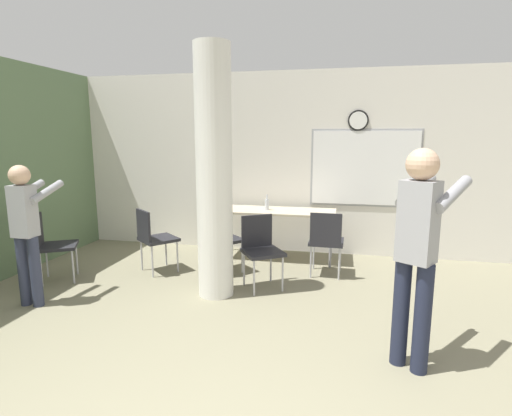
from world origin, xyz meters
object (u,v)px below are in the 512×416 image
object	(u,v)px
folding_table	(275,213)
chair_table_right	(326,239)
person_watching_back	(26,224)
bottle_on_table	(267,204)
chair_table_left	(219,236)
chair_table_front	(261,246)
person_playing_side	(418,243)
chair_near_pillar	(154,236)
chair_by_left_wall	(51,242)

from	to	relation	value
folding_table	chair_table_right	size ratio (longest dim) A/B	2.06
folding_table	person_watching_back	size ratio (longest dim) A/B	1.17
folding_table	person_watching_back	xyz separation A→B (m)	(-2.31, -2.20, 0.21)
bottle_on_table	folding_table	bearing A→B (deg)	5.02
folding_table	chair_table_left	distance (m)	1.03
chair_table_front	person_playing_side	world-z (taller)	person_playing_side
bottle_on_table	chair_table_right	bearing A→B (deg)	-34.81
chair_table_right	bottle_on_table	bearing A→B (deg)	145.19
chair_near_pillar	chair_table_right	world-z (taller)	same
folding_table	chair_table_right	world-z (taller)	chair_table_right
chair_table_left	person_playing_side	size ratio (longest dim) A/B	0.50
chair_table_front	person_watching_back	xyz separation A→B (m)	(-2.33, -1.05, 0.39)
bottle_on_table	person_playing_side	bearing A→B (deg)	-57.73
folding_table	chair_near_pillar	bearing A→B (deg)	-147.39
bottle_on_table	chair_by_left_wall	world-z (taller)	bottle_on_table
chair_by_left_wall	chair_table_front	bearing A→B (deg)	7.79
bottle_on_table	chair_near_pillar	bearing A→B (deg)	-145.58
chair_table_left	person_playing_side	xyz separation A→B (m)	(2.15, -1.82, 0.51)
chair_by_left_wall	chair_table_left	bearing A→B (deg)	20.04
bottle_on_table	chair_table_left	bearing A→B (deg)	-122.87
bottle_on_table	chair_by_left_wall	xyz separation A→B (m)	(-2.49, -1.51, -0.32)
bottle_on_table	person_watching_back	world-z (taller)	person_watching_back
chair_by_left_wall	folding_table	bearing A→B (deg)	30.29
bottle_on_table	chair_near_pillar	xyz separation A→B (m)	(-1.37, -0.94, -0.32)
folding_table	person_watching_back	distance (m)	3.20
chair_table_left	person_playing_side	world-z (taller)	person_playing_side
chair_table_left	chair_table_right	size ratio (longest dim) A/B	1.00
chair_table_left	chair_by_left_wall	size ratio (longest dim) A/B	1.00
person_playing_side	chair_by_left_wall	bearing A→B (deg)	165.11
person_playing_side	chair_near_pillar	bearing A→B (deg)	151.11
folding_table	chair_near_pillar	world-z (taller)	chair_near_pillar
person_watching_back	chair_table_right	bearing A→B (deg)	26.91
bottle_on_table	chair_table_front	xyz separation A→B (m)	(0.13, -1.15, -0.32)
chair_table_left	chair_by_left_wall	world-z (taller)	same
chair_table_left	person_watching_back	bearing A→B (deg)	-140.15
chair_table_front	bottle_on_table	bearing A→B (deg)	96.65
chair_near_pillar	person_watching_back	world-z (taller)	person_watching_back
chair_by_left_wall	chair_table_right	bearing A→B (deg)	14.63
chair_table_front	person_watching_back	distance (m)	2.58
bottle_on_table	person_watching_back	distance (m)	3.11
folding_table	chair_table_front	distance (m)	1.17
chair_table_left	chair_table_right	bearing A→B (deg)	6.57
folding_table	chair_table_left	world-z (taller)	chair_table_left
chair_table_front	chair_table_right	distance (m)	0.93
chair_near_pillar	chair_by_left_wall	world-z (taller)	same
chair_near_pillar	person_watching_back	size ratio (longest dim) A/B	0.57
chair_table_left	chair_table_front	distance (m)	0.74
chair_table_front	person_watching_back	bearing A→B (deg)	-155.83
folding_table	bottle_on_table	size ratio (longest dim) A/B	7.90
chair_table_left	chair_by_left_wall	distance (m)	2.10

